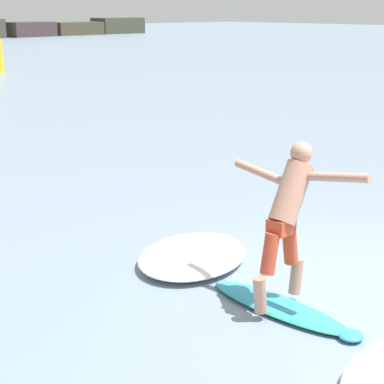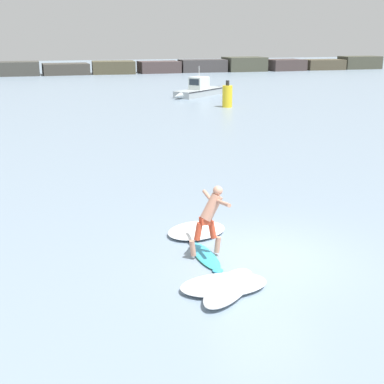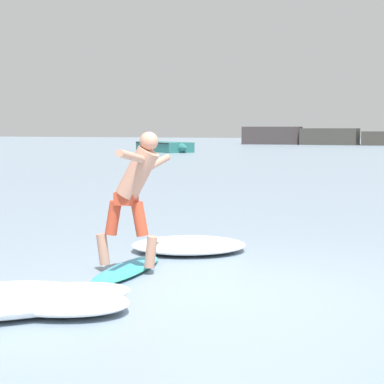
{
  "view_description": "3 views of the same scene",
  "coord_description": "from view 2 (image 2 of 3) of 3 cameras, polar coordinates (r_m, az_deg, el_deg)",
  "views": [
    {
      "loc": [
        -6.26,
        -3.54,
        3.09
      ],
      "look_at": [
        -1.97,
        1.12,
        1.26
      ],
      "focal_mm": 60.0,
      "sensor_mm": 36.0,
      "label": 1
    },
    {
      "loc": [
        -4.93,
        -11.04,
        5.22
      ],
      "look_at": [
        -1.36,
        1.74,
        1.26
      ],
      "focal_mm": 50.0,
      "sensor_mm": 36.0,
      "label": 2
    },
    {
      "loc": [
        2.12,
        -6.74,
        1.82
      ],
      "look_at": [
        -1.1,
        1.93,
        0.89
      ],
      "focal_mm": 60.0,
      "sensor_mm": 36.0,
      "label": 3
    }
  ],
  "objects": [
    {
      "name": "wave_foam_at_nose",
      "position": [
        11.51,
        3.4,
        -9.84
      ],
      "size": [
        1.9,
        1.09,
        0.2
      ],
      "color": "white",
      "rests_on": "ground"
    },
    {
      "name": "surfer",
      "position": [
        12.7,
        1.97,
        -2.39
      ],
      "size": [
        0.85,
        1.63,
        1.69
      ],
      "color": "tan",
      "rests_on": "surfboard"
    },
    {
      "name": "ground_plane",
      "position": [
        13.16,
        7.8,
        -6.91
      ],
      "size": [
        200.0,
        200.0,
        0.0
      ],
      "primitive_type": "plane",
      "color": "gray"
    },
    {
      "name": "wave_foam_beside",
      "position": [
        11.33,
        3.96,
        -10.13
      ],
      "size": [
        1.89,
        1.98,
        0.26
      ],
      "color": "white",
      "rests_on": "ground"
    },
    {
      "name": "surfboard",
      "position": [
        13.0,
        1.46,
        -6.85
      ],
      "size": [
        0.53,
        1.9,
        0.22
      ],
      "color": "#33A1CA",
      "rests_on": "ground"
    },
    {
      "name": "wave_foam_at_tail",
      "position": [
        14.48,
        0.47,
        -4.12
      ],
      "size": [
        2.04,
        1.83,
        0.19
      ],
      "color": "white",
      "rests_on": "ground"
    },
    {
      "name": "channel_marker_buoy",
      "position": [
        39.6,
        3.79,
        10.18
      ],
      "size": [
        0.72,
        0.72,
        1.92
      ],
      "color": "yellow",
      "rests_on": "ground"
    },
    {
      "name": "rock_jetty_breakwater",
      "position": [
        75.38,
        -1.72,
        13.27
      ],
      "size": [
        62.03,
        4.65,
        1.93
      ],
      "color": "#3D3637",
      "rests_on": "ground"
    },
    {
      "name": "small_boat_offshore",
      "position": [
        46.79,
        0.77,
        10.82
      ],
      "size": [
        5.85,
        5.25,
        2.53
      ],
      "color": "#A1ABAE",
      "rests_on": "ground"
    }
  ]
}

